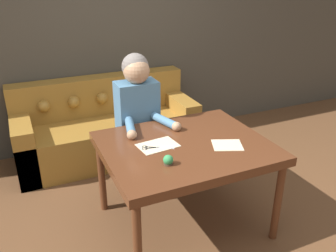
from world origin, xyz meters
TOP-DOWN VIEW (x-y plane):
  - ground_plane at (0.00, 0.00)m, footprint 16.00×16.00m
  - wall_back at (0.00, 1.91)m, footprint 8.00×0.06m
  - dining_table at (0.03, 0.08)m, footprint 1.26×1.04m
  - couch at (-0.23, 1.53)m, footprint 1.96×0.77m
  - person at (-0.12, 0.73)m, footprint 0.47×0.59m
  - pattern_paper_main at (-0.17, 0.14)m, footprint 0.31×0.23m
  - pattern_paper_offcut at (0.31, -0.08)m, footprint 0.28×0.26m
  - scissors at (-0.23, 0.12)m, footprint 0.24×0.14m
  - pin_cushion at (-0.22, -0.15)m, footprint 0.07×0.07m

SIDE VIEW (x-z plane):
  - ground_plane at x=0.00m, z-range 0.00..0.00m
  - couch at x=-0.23m, z-range -0.12..0.75m
  - dining_table at x=0.03m, z-range 0.30..1.05m
  - person at x=-0.12m, z-range 0.03..1.35m
  - pattern_paper_main at x=-0.17m, z-range 0.75..0.75m
  - pattern_paper_offcut at x=0.31m, z-range 0.75..0.75m
  - scissors at x=-0.23m, z-range 0.74..0.75m
  - pin_cushion at x=-0.22m, z-range 0.74..0.81m
  - wall_back at x=0.00m, z-range 0.00..2.60m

